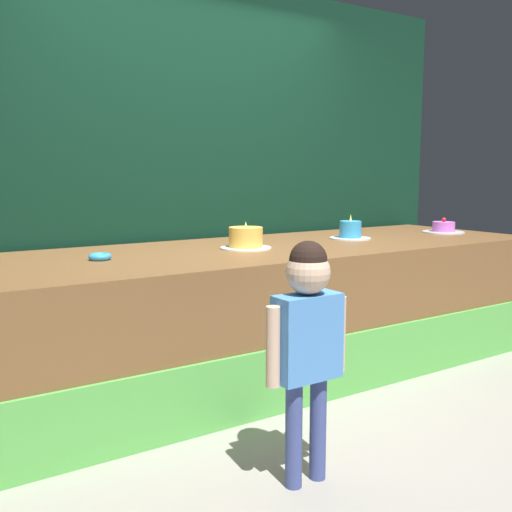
{
  "coord_description": "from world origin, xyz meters",
  "views": [
    {
      "loc": [
        -1.92,
        -2.45,
        1.28
      ],
      "look_at": [
        -0.08,
        0.38,
        0.8
      ],
      "focal_mm": 41.24,
      "sensor_mm": 36.0,
      "label": 1
    }
  ],
  "objects_px": {
    "cake_left": "(246,239)",
    "cake_right": "(443,228)",
    "child_figure": "(307,329)",
    "donut": "(100,257)",
    "cake_center": "(350,231)"
  },
  "relations": [
    {
      "from": "donut",
      "to": "cake_right",
      "type": "distance_m",
      "value": 2.74
    },
    {
      "from": "child_figure",
      "to": "cake_right",
      "type": "xyz_separation_m",
      "value": [
        2.31,
        1.23,
        0.19
      ]
    },
    {
      "from": "cake_left",
      "to": "cake_center",
      "type": "relative_size",
      "value": 1.08
    },
    {
      "from": "cake_left",
      "to": "cake_right",
      "type": "bearing_deg",
      "value": -0.51
    },
    {
      "from": "child_figure",
      "to": "cake_left",
      "type": "bearing_deg",
      "value": 68.55
    },
    {
      "from": "cake_right",
      "to": "donut",
      "type": "bearing_deg",
      "value": 179.02
    },
    {
      "from": "child_figure",
      "to": "donut",
      "type": "relative_size",
      "value": 8.34
    },
    {
      "from": "cake_left",
      "to": "cake_right",
      "type": "xyz_separation_m",
      "value": [
        1.82,
        -0.02,
        -0.03
      ]
    },
    {
      "from": "child_figure",
      "to": "cake_right",
      "type": "relative_size",
      "value": 3.17
    },
    {
      "from": "cake_center",
      "to": "cake_right",
      "type": "bearing_deg",
      "value": -4.43
    },
    {
      "from": "child_figure",
      "to": "cake_center",
      "type": "relative_size",
      "value": 3.47
    },
    {
      "from": "cake_center",
      "to": "child_figure",
      "type": "bearing_deg",
      "value": -137.13
    },
    {
      "from": "child_figure",
      "to": "cake_right",
      "type": "bearing_deg",
      "value": 28.01
    },
    {
      "from": "donut",
      "to": "cake_center",
      "type": "relative_size",
      "value": 0.42
    },
    {
      "from": "cake_center",
      "to": "donut",
      "type": "bearing_deg",
      "value": -179.25
    }
  ]
}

